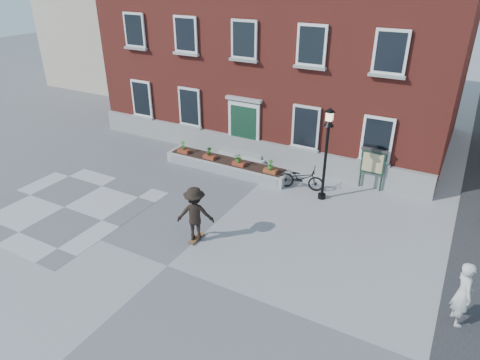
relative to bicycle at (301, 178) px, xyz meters
The scene contains 9 objects.
ground 7.40m from the bicycle, 104.03° to the right, with size 100.00×100.00×0.00m, color gray.
checker_patch 9.94m from the bicycle, 141.67° to the right, with size 6.00×6.00×0.01m, color slate.
bicycle is the anchor object (origin of this frame).
bystander 8.49m from the bicycle, 38.29° to the right, with size 0.71×0.47×1.95m, color silver.
brick_building 9.71m from the bicycle, 119.06° to the left, with size 18.40×10.85×12.60m.
planter_assembly 3.78m from the bicycle, behind, with size 6.20×1.12×1.15m.
lamp_post 2.33m from the bicycle, 18.74° to the right, with size 0.40×0.40×3.93m.
notice_board 3.12m from the bicycle, 29.35° to the left, with size 1.10×0.16×1.87m.
skateboarder 5.77m from the bicycle, 108.24° to the right, with size 1.50×1.25×2.09m.
Camera 1 is at (7.49, -8.65, 8.79)m, focal length 32.00 mm.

